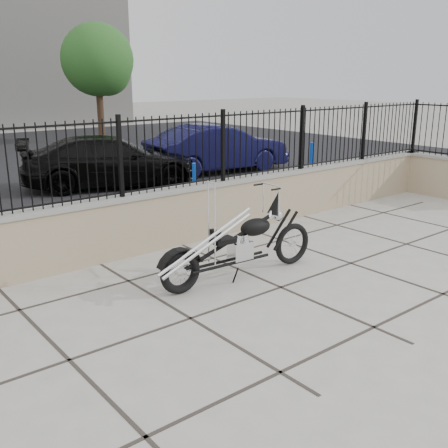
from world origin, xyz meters
name	(u,v)px	position (x,y,z in m)	size (l,w,h in m)	color
ground_plane	(281,287)	(0.00, 0.00, 0.00)	(90.00, 90.00, 0.00)	#99968E
retaining_wall	(177,216)	(0.00, 2.50, 0.48)	(14.00, 0.36, 0.96)	gray
iron_fence	(175,152)	(0.00, 2.50, 1.56)	(14.00, 0.08, 1.20)	black
chopper_motorcycle	(238,229)	(-0.24, 0.63, 0.73)	(2.44, 0.43, 1.46)	black
car_black	(111,161)	(1.36, 7.52, 0.65)	(1.82, 4.47, 1.30)	black
car_blue	(217,148)	(4.76, 7.45, 0.70)	(1.48, 4.24, 1.40)	#0E0E36
bollard_b	(195,184)	(1.88, 4.60, 0.46)	(0.11, 0.11, 0.92)	#0D34CA
bollard_c	(312,160)	(6.28, 5.13, 0.49)	(0.12, 0.12, 0.98)	blue
tree_right	(97,56)	(5.41, 16.30, 3.52)	(2.98, 2.98, 5.02)	#382619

